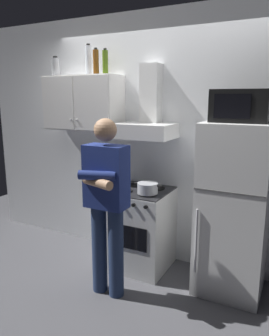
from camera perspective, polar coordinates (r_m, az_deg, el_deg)
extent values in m
plane|color=#4C4C51|center=(3.56, 0.00, -18.42)|extent=(7.00, 7.00, 0.00)
cube|color=white|center=(3.63, 4.36, 4.87)|extent=(4.80, 0.10, 2.70)
cube|color=white|center=(3.83, -8.89, 11.15)|extent=(0.90, 0.34, 0.60)
cube|color=white|center=(3.83, -13.24, 10.97)|extent=(0.43, 0.01, 0.58)
cube|color=white|center=(3.56, -7.60, 11.11)|extent=(0.43, 0.01, 0.58)
sphere|color=#B2B2B7|center=(3.71, -11.03, 8.26)|extent=(0.02, 0.02, 0.02)
sphere|color=#B2B2B7|center=(3.66, -10.03, 8.24)|extent=(0.02, 0.02, 0.02)
cube|color=silver|center=(3.59, 1.14, -10.55)|extent=(0.60, 0.60, 0.85)
cube|color=black|center=(3.44, 1.17, -3.92)|extent=(0.59, 0.59, 0.01)
cube|color=black|center=(3.33, -1.22, -11.95)|extent=(0.42, 0.01, 0.24)
cylinder|color=black|center=(3.39, -1.70, -3.95)|extent=(0.16, 0.16, 0.01)
cylinder|color=black|center=(3.28, 2.29, -4.53)|extent=(0.16, 0.16, 0.01)
cylinder|color=black|center=(3.60, 0.15, -3.00)|extent=(0.16, 0.16, 0.01)
cylinder|color=black|center=(3.49, 3.96, -3.51)|extent=(0.16, 0.16, 0.01)
cylinder|color=black|center=(3.29, -4.39, -5.75)|extent=(0.04, 0.02, 0.04)
cylinder|color=black|center=(3.23, -2.41, -6.09)|extent=(0.04, 0.02, 0.04)
cylinder|color=black|center=(3.16, -0.19, -6.46)|extent=(0.04, 0.02, 0.04)
cylinder|color=black|center=(3.11, 1.95, -6.81)|extent=(0.04, 0.02, 0.04)
cube|color=white|center=(3.39, 1.82, 6.51)|extent=(0.60, 0.44, 0.15)
cube|color=white|center=(3.50, 2.87, 12.82)|extent=(0.20, 0.16, 0.60)
cube|color=silver|center=(3.18, 16.85, -6.91)|extent=(0.60, 0.60, 1.60)
cube|color=#4C4C4C|center=(2.82, 16.00, -4.17)|extent=(0.59, 0.01, 0.01)
cylinder|color=silver|center=(3.03, 10.67, -12.42)|extent=(0.02, 0.02, 0.60)
cube|color=black|center=(3.03, 18.03, 10.26)|extent=(0.48, 0.36, 0.28)
cube|color=black|center=(2.86, 16.60, 10.26)|extent=(0.30, 0.01, 0.20)
cylinder|color=navy|center=(3.18, -6.13, -13.78)|extent=(0.14, 0.14, 0.85)
cylinder|color=navy|center=(3.09, -3.25, -14.50)|extent=(0.14, 0.14, 0.85)
cube|color=navy|center=(2.89, -4.95, -1.50)|extent=(0.38, 0.20, 0.56)
cylinder|color=navy|center=(2.76, -6.51, -1.31)|extent=(0.33, 0.17, 0.08)
cylinder|color=tan|center=(2.78, -6.48, -2.51)|extent=(0.33, 0.17, 0.08)
sphere|color=tan|center=(2.82, -5.11, 6.62)|extent=(0.20, 0.20, 0.20)
cylinder|color=#B7BABF|center=(3.26, 2.30, -3.53)|extent=(0.21, 0.21, 0.11)
cylinder|color=black|center=(3.31, 0.29, -2.63)|extent=(0.05, 0.01, 0.01)
cylinder|color=black|center=(3.20, 4.39, -3.16)|extent=(0.05, 0.01, 0.01)
cylinder|color=silver|center=(3.85, -7.99, 18.01)|extent=(0.07, 0.07, 0.32)
cylinder|color=black|center=(3.87, -8.07, 20.49)|extent=(0.04, 0.04, 0.02)
cylinder|color=#4C6B19|center=(3.67, -5.11, 17.82)|extent=(0.06, 0.06, 0.25)
cylinder|color=black|center=(3.69, -5.15, 19.89)|extent=(0.03, 0.03, 0.02)
cylinder|color=brown|center=(3.73, -6.72, 17.80)|extent=(0.06, 0.06, 0.26)
cylinder|color=black|center=(3.74, -6.78, 19.92)|extent=(0.03, 0.03, 0.02)
cylinder|color=#B2B5BA|center=(4.04, -13.58, 16.69)|extent=(0.09, 0.09, 0.20)
cylinder|color=black|center=(4.05, -13.66, 18.24)|extent=(0.05, 0.05, 0.02)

